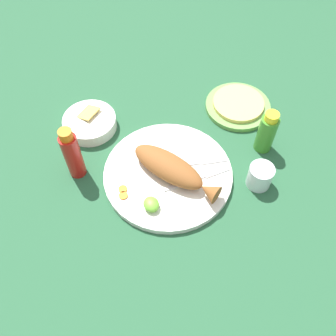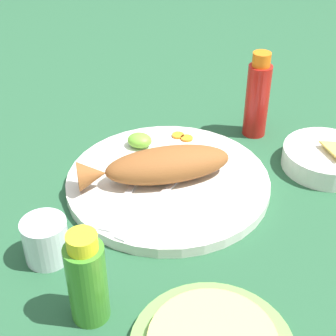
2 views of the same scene
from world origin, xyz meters
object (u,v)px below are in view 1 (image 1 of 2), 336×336
(main_plate, at_px, (168,174))
(fork_near, at_px, (198,162))
(fried_fish, at_px, (172,169))
(guacamole_bowl, at_px, (90,122))
(salt_cup, at_px, (260,177))
(fork_far, at_px, (201,177))
(hot_sauce_bottle_red, at_px, (72,154))
(tortilla_plate, at_px, (238,106))
(hot_sauce_bottle_green, at_px, (267,132))

(main_plate, xyz_separation_m, fork_near, (-0.01, -0.09, 0.01))
(fried_fish, bearing_deg, main_plate, 0.00)
(guacamole_bowl, bearing_deg, fork_near, -139.48)
(fork_near, distance_m, salt_cup, 0.16)
(fork_far, height_order, hot_sauce_bottle_red, hot_sauce_bottle_red)
(hot_sauce_bottle_red, bearing_deg, fried_fish, -119.74)
(fried_fish, distance_m, hot_sauce_bottle_red, 0.25)
(fried_fish, relative_size, tortilla_plate, 1.28)
(hot_sauce_bottle_green, height_order, salt_cup, hot_sauce_bottle_green)
(tortilla_plate, bearing_deg, fork_far, 130.09)
(fried_fish, relative_size, salt_cup, 3.86)
(main_plate, distance_m, fork_near, 0.09)
(hot_sauce_bottle_green, distance_m, guacamole_bowl, 0.49)
(hot_sauce_bottle_red, bearing_deg, main_plate, -118.05)
(fork_near, distance_m, fork_far, 0.05)
(guacamole_bowl, relative_size, tortilla_plate, 0.78)
(salt_cup, xyz_separation_m, tortilla_plate, (0.25, -0.09, -0.02))
(salt_cup, distance_m, guacamole_bowl, 0.50)
(hot_sauce_bottle_green, distance_m, salt_cup, 0.13)
(hot_sauce_bottle_red, bearing_deg, fork_near, -111.69)
(salt_cup, bearing_deg, hot_sauce_bottle_red, 61.10)
(main_plate, xyz_separation_m, tortilla_plate, (0.14, -0.29, -0.00))
(fork_far, height_order, guacamole_bowl, guacamole_bowl)
(hot_sauce_bottle_red, bearing_deg, guacamole_bowl, -29.98)
(fried_fish, xyz_separation_m, salt_cup, (-0.10, -0.20, -0.02))
(fork_near, height_order, hot_sauce_bottle_red, hot_sauce_bottle_red)
(fried_fish, distance_m, guacamole_bowl, 0.30)
(fork_near, distance_m, hot_sauce_bottle_red, 0.32)
(main_plate, relative_size, salt_cup, 5.24)
(fork_far, relative_size, hot_sauce_bottle_green, 1.40)
(fried_fish, relative_size, guacamole_bowl, 1.64)
(fork_near, height_order, tortilla_plate, fork_near)
(hot_sauce_bottle_green, height_order, tortilla_plate, hot_sauce_bottle_green)
(hot_sauce_bottle_green, height_order, guacamole_bowl, hot_sauce_bottle_green)
(main_plate, xyz_separation_m, hot_sauce_bottle_green, (-0.02, -0.28, 0.05))
(fork_near, relative_size, tortilla_plate, 0.94)
(fork_far, height_order, hot_sauce_bottle_green, hot_sauce_bottle_green)
(hot_sauce_bottle_red, height_order, hot_sauce_bottle_green, hot_sauce_bottle_red)
(fried_fish, bearing_deg, tortilla_plate, -91.90)
(hot_sauce_bottle_red, xyz_separation_m, hot_sauce_bottle_green, (-0.13, -0.49, -0.02))
(main_plate, bearing_deg, fried_fish, -150.61)
(tortilla_plate, bearing_deg, hot_sauce_bottle_red, 92.83)
(fork_near, xyz_separation_m, hot_sauce_bottle_green, (-0.01, -0.19, 0.04))
(main_plate, distance_m, salt_cup, 0.24)
(hot_sauce_bottle_green, distance_m, tortilla_plate, 0.17)
(main_plate, distance_m, fried_fish, 0.04)
(fork_near, xyz_separation_m, salt_cup, (-0.11, -0.12, 0.01))
(fried_fish, distance_m, hot_sauce_bottle_green, 0.27)
(tortilla_plate, bearing_deg, salt_cup, 160.52)
(main_plate, relative_size, fried_fish, 1.36)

